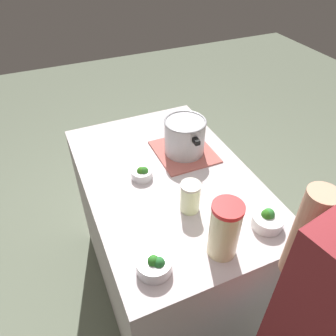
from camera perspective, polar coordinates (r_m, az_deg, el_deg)
The scene contains 9 objects.
ground_plane at distance 2.27m, azimuth 0.00°, elevation -19.67°, with size 8.00×8.00×0.00m, color slate.
counter_slab at distance 1.88m, azimuth 0.00°, elevation -12.33°, with size 1.17×0.77×0.94m, color beige.
dish_cloth at distance 1.68m, azimuth 2.86°, elevation 2.90°, with size 0.31×0.28×0.01m, color #B65E56.
cooking_pot at distance 1.62m, azimuth 2.97°, elevation 5.69°, with size 0.28×0.21×0.18m.
lemonade_pitcher at distance 1.17m, azimuth 9.95°, elevation -10.65°, with size 0.11×0.11×0.24m.
mason_jar at distance 1.33m, azimuth 4.05°, elevation -5.08°, with size 0.09×0.09×0.14m.
broccoli_bowl_front at distance 1.51m, azimuth -4.59°, elevation -0.89°, with size 0.10×0.10×0.06m.
broccoli_bowl_center at distance 1.17m, azimuth -2.39°, elevation -16.62°, with size 0.13×0.13×0.08m.
broccoli_bowl_back at distance 1.36m, azimuth 17.14°, elevation -8.68°, with size 0.13×0.13×0.08m.
Camera 1 is at (1.06, -0.46, 1.95)m, focal length 34.55 mm.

